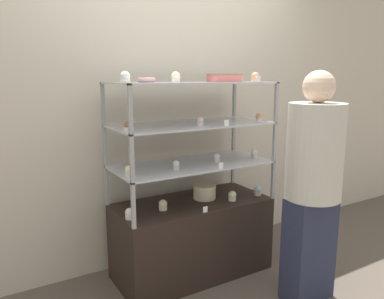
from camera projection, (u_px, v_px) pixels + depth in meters
name	position (u px, v px, depth m)	size (l,w,h in m)	color
ground_plane	(192.00, 272.00, 2.97)	(20.00, 20.00, 0.00)	brown
back_wall	(166.00, 105.00, 3.07)	(8.00, 0.05, 2.60)	beige
display_base	(192.00, 237.00, 2.92)	(1.18, 0.54, 0.59)	black
display_riser_lower	(192.00, 166.00, 2.81)	(1.18, 0.54, 0.30)	#99999E
display_riser_middle	(192.00, 126.00, 2.75)	(1.18, 0.54, 0.30)	#99999E
display_riser_upper	(192.00, 84.00, 2.69)	(1.18, 0.54, 0.30)	#99999E
layer_cake_centerpiece	(204.00, 192.00, 2.92)	(0.18, 0.18, 0.11)	beige
sheet_cake_frosted	(224.00, 78.00, 2.75)	(0.23, 0.13, 0.06)	#C66660
cupcake_0	(130.00, 214.00, 2.50)	(0.06, 0.06, 0.08)	white
cupcake_1	(163.00, 205.00, 2.67)	(0.06, 0.06, 0.08)	white
cupcake_2	(232.00, 196.00, 2.88)	(0.06, 0.06, 0.08)	white
cupcake_3	(258.00, 191.00, 3.01)	(0.06, 0.06, 0.08)	beige
price_tag_0	(205.00, 209.00, 2.63)	(0.04, 0.00, 0.04)	white
cupcake_4	(129.00, 170.00, 2.46)	(0.05, 0.05, 0.07)	beige
cupcake_5	(176.00, 165.00, 2.61)	(0.05, 0.05, 0.07)	beige
cupcake_6	(217.00, 158.00, 2.84)	(0.05, 0.05, 0.07)	white
cupcake_7	(254.00, 154.00, 2.99)	(0.05, 0.05, 0.07)	beige
price_tag_1	(221.00, 166.00, 2.63)	(0.04, 0.00, 0.04)	white
cupcake_8	(127.00, 126.00, 2.38)	(0.05, 0.05, 0.06)	beige
cupcake_9	(200.00, 121.00, 2.63)	(0.05, 0.05, 0.06)	white
cupcake_10	(259.00, 117.00, 2.89)	(0.05, 0.05, 0.06)	white
price_tag_2	(227.00, 123.00, 2.60)	(0.04, 0.00, 0.04)	white
cupcake_11	(125.00, 77.00, 2.32)	(0.06, 0.06, 0.07)	beige
cupcake_12	(176.00, 77.00, 2.54)	(0.06, 0.06, 0.07)	white
cupcake_13	(255.00, 77.00, 2.87)	(0.06, 0.06, 0.07)	#CCB28C
price_tag_3	(258.00, 79.00, 2.68)	(0.04, 0.00, 0.04)	white
donut_glazed	(146.00, 80.00, 2.58)	(0.13, 0.13, 0.03)	#EFB2BC
customer_figure	(313.00, 182.00, 2.48)	(0.37, 0.37, 1.57)	#282D47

